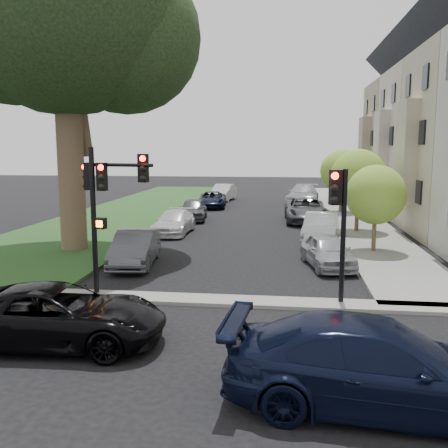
# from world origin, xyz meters

# --- Properties ---
(ground) EXTENTS (140.00, 140.00, 0.00)m
(ground) POSITION_xyz_m (0.00, 0.00, 0.00)
(ground) COLOR black
(ground) RESTS_ON ground
(grass_strip) EXTENTS (8.00, 44.00, 0.12)m
(grass_strip) POSITION_xyz_m (-9.00, 24.00, 0.06)
(grass_strip) COLOR #204F1E
(grass_strip) RESTS_ON ground
(sidewalk_right) EXTENTS (3.50, 44.00, 0.12)m
(sidewalk_right) POSITION_xyz_m (6.75, 24.00, 0.06)
(sidewalk_right) COLOR gray
(sidewalk_right) RESTS_ON ground
(sidewalk_cross) EXTENTS (60.00, 1.00, 0.12)m
(sidewalk_cross) POSITION_xyz_m (0.00, 2.00, 0.06)
(sidewalk_cross) COLOR gray
(sidewalk_cross) RESTS_ON ground
(house_c) EXTENTS (7.70, 7.55, 15.97)m
(house_c) POSITION_xyz_m (12.45, 23.00, 6.93)
(house_c) COLOR #9D9892
(house_c) RESTS_ON ground
(house_d) EXTENTS (7.70, 7.55, 15.97)m
(house_d) POSITION_xyz_m (12.45, 30.50, 6.93)
(house_d) COLOR #9E9780
(house_d) RESTS_ON ground
(small_tree_a) EXTENTS (2.67, 2.67, 4.00)m
(small_tree_a) POSITION_xyz_m (6.20, 10.10, 2.66)
(small_tree_a) COLOR brown
(small_tree_a) RESTS_ON ground
(small_tree_b) EXTENTS (3.12, 3.12, 4.68)m
(small_tree_b) POSITION_xyz_m (6.20, 15.69, 3.12)
(small_tree_b) COLOR brown
(small_tree_b) RESTS_ON ground
(small_tree_c) EXTENTS (3.08, 3.08, 4.62)m
(small_tree_c) POSITION_xyz_m (6.20, 24.22, 3.07)
(small_tree_c) COLOR brown
(small_tree_c) RESTS_ON ground
(traffic_signal_main) EXTENTS (2.33, 0.63, 4.76)m
(traffic_signal_main) POSITION_xyz_m (-3.43, 2.23, 3.28)
(traffic_signal_main) COLOR black
(traffic_signal_main) RESTS_ON ground
(traffic_signal_secondary) EXTENTS (0.56, 0.45, 4.13)m
(traffic_signal_secondary) POSITION_xyz_m (3.78, 2.19, 2.88)
(traffic_signal_secondary) COLOR black
(traffic_signal_secondary) RESTS_ON ground
(car_cross_near) EXTENTS (5.40, 2.76, 1.46)m
(car_cross_near) POSITION_xyz_m (-3.23, -1.76, 0.73)
(car_cross_near) COLOR black
(car_cross_near) RESTS_ON ground
(car_cross_far) EXTENTS (5.84, 2.76, 1.64)m
(car_cross_far) POSITION_xyz_m (3.93, -3.91, 0.82)
(car_cross_far) COLOR black
(car_cross_far) RESTS_ON ground
(car_parked_0) EXTENTS (2.28, 4.11, 1.32)m
(car_parked_0) POSITION_xyz_m (3.91, 7.11, 0.66)
(car_parked_0) COLOR #999BA0
(car_parked_0) RESTS_ON ground
(car_parked_1) EXTENTS (2.21, 4.76, 1.51)m
(car_parked_1) POSITION_xyz_m (4.00, 12.29, 0.76)
(car_parked_1) COLOR #999BA0
(car_parked_1) RESTS_ON ground
(car_parked_2) EXTENTS (2.79, 5.73, 1.57)m
(car_parked_2) POSITION_xyz_m (3.53, 19.53, 0.79)
(car_parked_2) COLOR #3F4247
(car_parked_2) RESTS_ON ground
(car_parked_3) EXTENTS (1.90, 4.15, 1.38)m
(car_parked_3) POSITION_xyz_m (3.95, 24.43, 0.69)
(car_parked_3) COLOR #999BA0
(car_parked_3) RESTS_ON ground
(car_parked_4) EXTENTS (3.20, 5.85, 1.61)m
(car_parked_4) POSITION_xyz_m (3.66, 30.17, 0.80)
(car_parked_4) COLOR #999BA0
(car_parked_4) RESTS_ON ground
(car_parked_5) EXTENTS (2.02, 4.49, 1.43)m
(car_parked_5) POSITION_xyz_m (-3.81, 6.47, 0.72)
(car_parked_5) COLOR #3F4247
(car_parked_5) RESTS_ON ground
(car_parked_6) EXTENTS (1.89, 4.46, 1.28)m
(car_parked_6) POSITION_xyz_m (-3.92, 14.10, 0.64)
(car_parked_6) COLOR silver
(car_parked_6) RESTS_ON ground
(car_parked_7) EXTENTS (2.15, 4.38, 1.44)m
(car_parked_7) POSITION_xyz_m (-3.85, 19.50, 0.72)
(car_parked_7) COLOR #3F4247
(car_parked_7) RESTS_ON ground
(car_parked_8) EXTENTS (2.52, 4.79, 1.28)m
(car_parked_8) POSITION_xyz_m (-3.63, 26.50, 0.64)
(car_parked_8) COLOR black
(car_parked_8) RESTS_ON ground
(car_parked_9) EXTENTS (2.09, 4.63, 1.48)m
(car_parked_9) POSITION_xyz_m (-3.40, 31.95, 0.74)
(car_parked_9) COLOR silver
(car_parked_9) RESTS_ON ground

